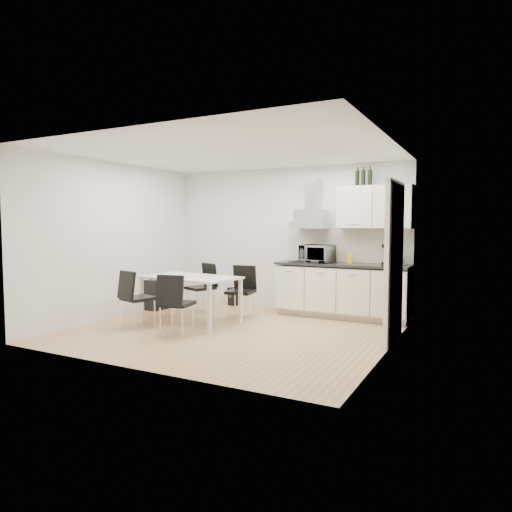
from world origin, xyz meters
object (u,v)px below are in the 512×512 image
(dining_table, at_px, (190,281))
(guitar_amp, at_px, (162,293))
(chair_far_right, at_px, (241,292))
(chair_near_left, at_px, (139,299))
(floor_speaker, at_px, (234,296))
(chair_far_left, at_px, (200,288))
(chair_near_right, at_px, (177,304))
(kitchenette, at_px, (345,269))

(dining_table, height_order, guitar_amp, dining_table)
(chair_far_right, relative_size, chair_near_left, 1.00)
(dining_table, bearing_deg, floor_speaker, 103.20)
(chair_far_left, height_order, floor_speaker, chair_far_left)
(chair_far_right, height_order, chair_near_right, same)
(kitchenette, bearing_deg, floor_speaker, 175.81)
(chair_far_right, height_order, guitar_amp, chair_far_right)
(kitchenette, distance_m, dining_table, 2.58)
(chair_near_right, distance_m, floor_speaker, 2.53)
(chair_far_left, distance_m, guitar_amp, 0.92)
(floor_speaker, bearing_deg, chair_near_left, -76.75)
(kitchenette, relative_size, chair_near_left, 2.86)
(chair_far_left, xyz_separation_m, chair_near_right, (0.62, -1.49, 0.00))
(chair_far_right, xyz_separation_m, floor_speaker, (-0.75, 1.06, -0.27))
(chair_far_left, xyz_separation_m, guitar_amp, (-0.90, 0.06, -0.16))
(chair_near_left, bearing_deg, floor_speaker, 99.37)
(kitchenette, relative_size, dining_table, 1.58)
(chair_far_right, bearing_deg, guitar_amp, -12.80)
(chair_far_right, xyz_separation_m, chair_near_right, (-0.24, -1.40, 0.00))
(chair_near_right, relative_size, guitar_amp, 1.29)
(chair_far_left, bearing_deg, chair_near_right, 135.46)
(chair_near_right, height_order, guitar_amp, chair_near_right)
(chair_near_left, distance_m, guitar_amp, 1.62)
(chair_far_left, height_order, chair_near_left, same)
(floor_speaker, bearing_deg, chair_near_right, -57.88)
(kitchenette, distance_m, chair_far_right, 1.80)
(dining_table, relative_size, chair_near_right, 1.81)
(kitchenette, relative_size, floor_speaker, 7.45)
(chair_far_right, height_order, floor_speaker, chair_far_right)
(dining_table, bearing_deg, chair_far_left, 119.76)
(chair_near_left, bearing_deg, kitchenette, 57.15)
(dining_table, relative_size, floor_speaker, 4.71)
(dining_table, relative_size, guitar_amp, 2.34)
(chair_near_left, relative_size, chair_near_right, 1.00)
(chair_far_right, relative_size, chair_near_right, 1.00)
(kitchenette, bearing_deg, guitar_amp, -167.32)
(chair_far_left, height_order, guitar_amp, chair_far_left)
(chair_far_left, xyz_separation_m, chair_near_left, (-0.18, -1.38, 0.00))
(chair_near_left, height_order, chair_near_right, same)
(kitchenette, height_order, chair_near_left, kitchenette)
(chair_far_right, distance_m, chair_near_right, 1.43)
(kitchenette, height_order, chair_far_right, kitchenette)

